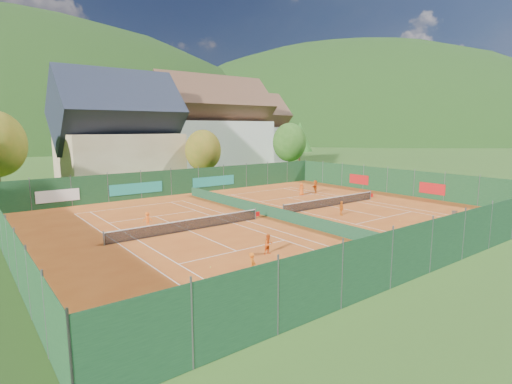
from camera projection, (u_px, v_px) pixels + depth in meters
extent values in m
plane|color=#2A5019|center=(270.00, 217.00, 35.47)|extent=(600.00, 600.00, 0.00)
cube|color=#B14D1A|center=(270.00, 217.00, 35.47)|extent=(40.00, 32.00, 0.01)
cube|color=white|center=(133.00, 207.00, 39.99)|extent=(10.97, 0.06, 0.00)
cube|color=white|center=(295.00, 276.00, 21.35)|extent=(10.97, 0.06, 0.00)
cube|color=white|center=(118.00, 243.00, 27.38)|extent=(0.06, 23.77, 0.00)
cube|color=white|center=(247.00, 221.00, 33.96)|extent=(0.06, 23.77, 0.00)
cube|color=white|center=(137.00, 240.00, 28.20)|extent=(0.06, 23.77, 0.00)
cube|color=white|center=(234.00, 223.00, 33.14)|extent=(0.06, 23.77, 0.00)
cube|color=white|center=(155.00, 216.00, 35.69)|extent=(8.23, 0.06, 0.00)
cube|color=white|center=(237.00, 251.00, 25.65)|extent=(8.23, 0.06, 0.00)
cube|color=white|center=(189.00, 231.00, 30.67)|extent=(0.06, 12.80, 0.00)
cube|color=white|center=(259.00, 192.00, 49.59)|extent=(10.97, 0.06, 0.00)
cube|color=white|center=(446.00, 230.00, 30.94)|extent=(10.97, 0.06, 0.00)
cube|color=white|center=(291.00, 213.00, 36.98)|extent=(0.06, 23.77, 0.00)
cube|color=white|center=(365.00, 200.00, 43.55)|extent=(0.06, 23.77, 0.00)
cube|color=white|center=(301.00, 211.00, 37.80)|extent=(0.06, 23.77, 0.00)
cube|color=white|center=(357.00, 202.00, 42.73)|extent=(0.06, 23.77, 0.00)
cube|color=white|center=(288.00, 198.00, 45.28)|extent=(8.23, 0.06, 0.00)
cube|color=white|center=(385.00, 217.00, 35.25)|extent=(8.23, 0.06, 0.00)
cube|color=white|center=(331.00, 206.00, 40.27)|extent=(0.06, 12.80, 0.00)
cylinder|color=#59595B|center=(104.00, 238.00, 26.75)|extent=(0.10, 0.10, 1.02)
cylinder|color=#59595B|center=(255.00, 214.00, 34.43)|extent=(0.10, 0.10, 1.02)
cube|color=black|center=(189.00, 225.00, 30.60)|extent=(12.80, 0.02, 0.86)
cube|color=white|center=(189.00, 220.00, 30.53)|extent=(12.80, 0.04, 0.06)
cube|color=red|center=(258.00, 214.00, 34.59)|extent=(0.40, 0.04, 0.40)
cylinder|color=#59595B|center=(283.00, 209.00, 36.35)|extent=(0.10, 0.10, 1.02)
cylinder|color=#59595B|center=(370.00, 195.00, 44.02)|extent=(0.10, 0.10, 1.02)
cube|color=black|center=(331.00, 202.00, 40.19)|extent=(12.80, 0.02, 0.86)
cube|color=white|center=(331.00, 198.00, 40.13)|extent=(12.80, 0.04, 0.06)
cube|color=red|center=(372.00, 195.00, 44.18)|extent=(0.40, 0.04, 0.40)
cube|color=#153B24|center=(270.00, 212.00, 35.39)|extent=(0.03, 28.80, 1.00)
cube|color=#14391D|center=(185.00, 181.00, 47.78)|extent=(40.00, 0.04, 3.00)
cube|color=teal|center=(137.00, 188.00, 44.18)|extent=(6.00, 0.03, 1.20)
cube|color=teal|center=(214.00, 181.00, 50.18)|extent=(6.00, 0.03, 1.20)
cube|color=silver|center=(58.00, 196.00, 39.38)|extent=(4.00, 0.03, 1.20)
cube|color=#14381F|center=(448.00, 241.00, 22.68)|extent=(40.00, 0.04, 3.00)
cube|color=#153B1D|center=(5.00, 238.00, 23.24)|extent=(0.04, 32.00, 3.00)
cube|color=#14391C|center=(400.00, 182.00, 47.22)|extent=(0.04, 32.00, 3.00)
cube|color=#B21414|center=(432.00, 189.00, 44.10)|extent=(0.03, 3.00, 1.20)
cube|color=#B21414|center=(359.00, 179.00, 51.94)|extent=(0.03, 3.00, 1.20)
cube|color=beige|center=(120.00, 159.00, 56.64)|extent=(15.00, 12.00, 7.00)
cube|color=#1E2333|center=(117.00, 112.00, 55.60)|extent=(16.20, 12.00, 12.00)
cube|color=silver|center=(212.00, 146.00, 72.58)|extent=(20.00, 11.00, 9.00)
cube|color=brown|center=(212.00, 106.00, 71.43)|extent=(21.60, 11.00, 11.00)
cube|color=silver|center=(248.00, 146.00, 87.33)|extent=(16.00, 10.00, 8.00)
cube|color=brown|center=(248.00, 115.00, 86.29)|extent=(17.28, 10.00, 10.00)
cylinder|color=#412717|center=(204.00, 175.00, 56.13)|extent=(0.36, 0.36, 2.45)
ellipsoid|color=olive|center=(203.00, 150.00, 55.57)|extent=(5.01, 5.01, 5.76)
cylinder|color=#463119|center=(289.00, 166.00, 68.46)|extent=(0.36, 0.36, 2.80)
ellipsoid|color=#285719|center=(289.00, 142.00, 67.82)|extent=(5.72, 5.72, 6.58)
cylinder|color=#432B18|center=(299.00, 159.00, 80.70)|extent=(0.36, 0.36, 3.15)
cone|color=#23601B|center=(300.00, 137.00, 79.99)|extent=(5.04, 5.04, 5.85)
cylinder|color=#4D311B|center=(244.00, 158.00, 82.15)|extent=(0.36, 0.36, 3.50)
ellipsoid|color=olive|center=(244.00, 133.00, 81.36)|extent=(7.15, 7.15, 8.22)
ellipsoid|color=black|center=(13.00, 199.00, 283.48)|extent=(440.00, 440.00, 242.00)
ellipsoid|color=black|center=(347.00, 184.00, 334.54)|extent=(380.00, 380.00, 220.40)
cylinder|color=slate|center=(455.00, 215.00, 34.46)|extent=(0.02, 0.02, 0.80)
cylinder|color=slate|center=(457.00, 214.00, 34.64)|extent=(0.02, 0.02, 0.80)
cylinder|color=slate|center=(452.00, 214.00, 34.69)|extent=(0.02, 0.02, 0.80)
cylinder|color=slate|center=(453.00, 214.00, 34.87)|extent=(0.02, 0.02, 0.80)
cube|color=slate|center=(454.00, 213.00, 34.64)|extent=(0.34, 0.34, 0.30)
ellipsoid|color=#CCD833|center=(455.00, 212.00, 34.64)|extent=(0.28, 0.28, 0.16)
sphere|color=#CCD833|center=(210.00, 267.00, 22.63)|extent=(0.07, 0.07, 0.07)
sphere|color=#CCD833|center=(400.00, 221.00, 33.98)|extent=(0.07, 0.07, 0.07)
sphere|color=#CCD833|center=(284.00, 208.00, 39.19)|extent=(0.07, 0.07, 0.07)
imported|color=#D86213|center=(252.00, 267.00, 20.53)|extent=(0.67, 0.65, 1.54)
imported|color=#D54F12|center=(269.00, 244.00, 24.96)|extent=(0.63, 0.50, 1.29)
imported|color=orange|center=(147.00, 219.00, 31.95)|extent=(0.84, 0.58, 1.20)
imported|color=orange|center=(341.00, 208.00, 36.02)|extent=(0.63, 0.83, 1.31)
imported|color=#D75313|center=(301.00, 189.00, 46.69)|extent=(0.76, 0.53, 1.49)
imported|color=#D15512|center=(315.00, 187.00, 48.48)|extent=(1.50, 1.07, 1.56)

